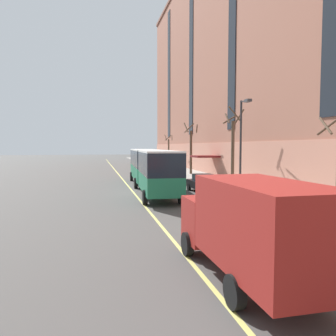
% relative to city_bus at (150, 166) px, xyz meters
% --- Properties ---
extents(ground_plane, '(260.00, 260.00, 0.00)m').
position_rel_city_bus_xyz_m(ground_plane, '(-1.07, -1.68, -2.09)').
color(ground_plane, '#4C4947').
extents(sidewalk, '(5.37, 160.00, 0.15)m').
position_rel_city_bus_xyz_m(sidewalk, '(8.04, 1.32, -2.01)').
color(sidewalk, '#9E9B93').
rests_on(sidewalk, ground).
extents(apartment_facade, '(15.20, 110.00, 34.68)m').
position_rel_city_bus_xyz_m(apartment_facade, '(16.71, -1.68, 15.24)').
color(apartment_facade, '#A36651').
rests_on(apartment_facade, ground).
extents(city_bus, '(3.57, 18.92, 3.59)m').
position_rel_city_bus_xyz_m(city_bus, '(0.00, 0.00, 0.00)').
color(city_bus, '#1E704C').
rests_on(city_bus, ground).
extents(parked_car_black_1, '(2.01, 4.40, 1.56)m').
position_rel_city_bus_xyz_m(parked_car_black_1, '(4.13, -2.95, -1.30)').
color(parked_car_black_1, black).
rests_on(parked_car_black_1, ground).
extents(parked_car_black_2, '(1.92, 4.42, 1.56)m').
position_rel_city_bus_xyz_m(parked_car_black_2, '(4.06, 12.83, -1.30)').
color(parked_car_black_2, black).
rests_on(parked_car_black_2, ground).
extents(parked_car_navy_4, '(2.07, 4.51, 1.56)m').
position_rel_city_bus_xyz_m(parked_car_navy_4, '(4.20, 22.22, -1.30)').
color(parked_car_navy_4, navy).
rests_on(parked_car_navy_4, ground).
extents(box_truck, '(2.41, 6.70, 2.99)m').
position_rel_city_bus_xyz_m(box_truck, '(-0.56, -20.89, -0.39)').
color(box_truck, maroon).
rests_on(box_truck, ground).
extents(street_tree_mid_block, '(1.70, 1.64, 7.48)m').
position_rel_city_bus_xyz_m(street_tree_mid_block, '(7.96, -0.18, 1.77)').
color(street_tree_mid_block, brown).
rests_on(street_tree_mid_block, sidewalk).
extents(street_tree_far_uptown, '(1.91, 1.82, 7.00)m').
position_rel_city_bus_xyz_m(street_tree_far_uptown, '(7.96, 13.80, 1.54)').
color(street_tree_far_uptown, brown).
rests_on(street_tree_far_uptown, sidewalk).
extents(street_tree_far_downtown, '(1.44, 1.40, 5.85)m').
position_rel_city_bus_xyz_m(street_tree_far_downtown, '(7.96, 27.77, 0.99)').
color(street_tree_far_downtown, brown).
rests_on(street_tree_far_downtown, sidewalk).
extents(street_lamp, '(0.36, 1.48, 7.19)m').
position_rel_city_bus_xyz_m(street_lamp, '(5.95, -6.44, 2.45)').
color(street_lamp, '#2D2D30').
rests_on(street_lamp, sidewalk).
extents(fire_hydrant, '(0.42, 0.24, 0.72)m').
position_rel_city_bus_xyz_m(fire_hydrant, '(5.85, -0.75, -1.59)').
color(fire_hydrant, red).
rests_on(fire_hydrant, sidewalk).
extents(lane_centerline, '(0.16, 140.00, 0.01)m').
position_rel_city_bus_xyz_m(lane_centerline, '(-1.70, 1.32, -2.08)').
color(lane_centerline, '#E0D66B').
rests_on(lane_centerline, ground).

